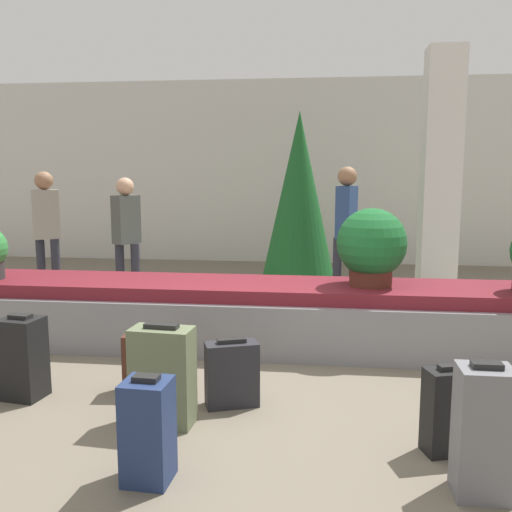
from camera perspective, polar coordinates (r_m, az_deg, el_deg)
ground_plane at (r=4.32m, az=-2.06°, el=-13.84°), size 18.00×18.00×0.00m
back_wall at (r=10.16m, az=3.47°, el=8.36°), size 18.00×0.06×3.20m
carousel at (r=5.38m, az=0.00°, el=-5.95°), size 7.70×0.98×0.61m
pillar at (r=7.93m, az=17.96°, el=7.87°), size 0.47×0.47×3.20m
suitcase_0 at (r=3.22m, az=21.72°, el=-16.01°), size 0.27×0.23×0.71m
suitcase_1 at (r=3.82m, az=-9.32°, el=-11.76°), size 0.42×0.25×0.68m
suitcase_3 at (r=3.63m, az=18.79°, el=-14.46°), size 0.33×0.25×0.54m
suitcase_4 at (r=3.21m, az=-10.77°, el=-16.78°), size 0.26×0.25×0.59m
suitcase_5 at (r=4.40m, az=-10.52°, el=-10.44°), size 0.39×0.23×0.47m
suitcase_6 at (r=4.52m, az=-22.28°, el=-9.40°), size 0.31×0.28×0.63m
suitcase_7 at (r=4.09m, az=-2.48°, el=-11.69°), size 0.41×0.29×0.49m
potted_plant_1 at (r=5.23m, az=11.48°, el=0.94°), size 0.63×0.63×0.70m
traveler_0 at (r=7.13m, az=9.01°, el=3.39°), size 0.31×0.36×1.69m
traveler_1 at (r=7.21m, az=-12.83°, el=2.58°), size 0.32×0.37×1.55m
traveler_2 at (r=7.68m, az=-20.24°, el=3.01°), size 0.37×0.32×1.63m
decorated_tree at (r=7.92m, az=4.31°, el=6.14°), size 1.00×1.00×2.44m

